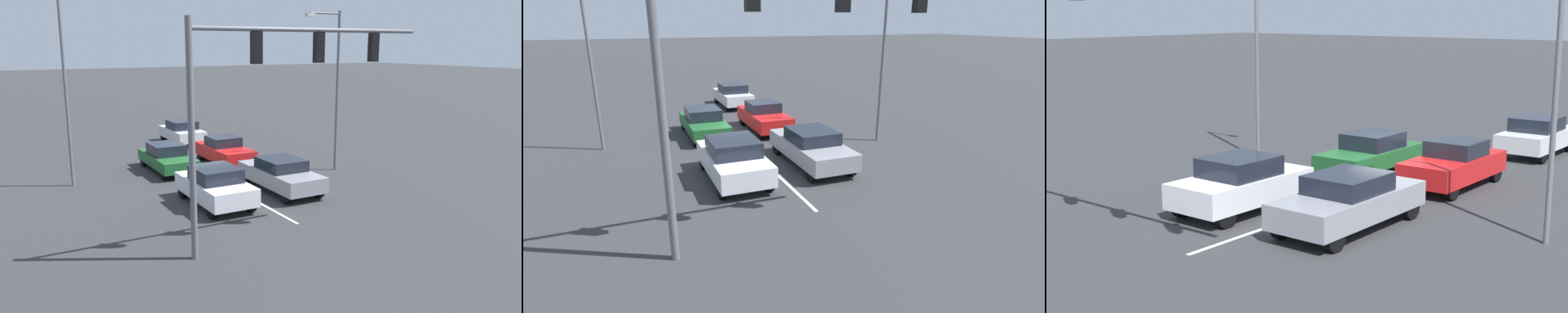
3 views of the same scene
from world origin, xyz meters
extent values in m
plane|color=#333335|center=(0.00, 0.00, 0.00)|extent=(240.00, 240.00, 0.00)
cube|color=silver|center=(0.00, 1.66, 0.01)|extent=(0.12, 15.32, 0.01)
cube|color=gray|center=(-1.72, 5.29, 0.66)|extent=(1.88, 4.65, 0.65)
cube|color=black|center=(-1.72, 5.35, 1.23)|extent=(1.65, 1.98, 0.48)
cube|color=red|center=(-2.38, 3.00, 0.82)|extent=(0.24, 0.06, 0.12)
cube|color=red|center=(-1.06, 3.00, 0.82)|extent=(0.24, 0.06, 0.12)
cylinder|color=black|center=(-2.53, 7.03, 0.33)|extent=(0.22, 0.66, 0.66)
cylinder|color=black|center=(-0.91, 7.03, 0.33)|extent=(0.22, 0.66, 0.66)
cylinder|color=black|center=(-2.53, 3.54, 0.33)|extent=(0.22, 0.66, 0.66)
cylinder|color=black|center=(-0.91, 3.54, 0.33)|extent=(0.22, 0.66, 0.66)
cube|color=silver|center=(1.64, 5.74, 0.67)|extent=(1.91, 4.16, 0.71)
cube|color=black|center=(1.64, 5.82, 1.30)|extent=(1.68, 1.90, 0.54)
cube|color=red|center=(0.97, 3.70, 0.85)|extent=(0.24, 0.06, 0.12)
cube|color=red|center=(2.31, 3.70, 0.85)|extent=(0.24, 0.06, 0.12)
cylinder|color=black|center=(0.82, 7.25, 0.32)|extent=(0.22, 0.64, 0.64)
cylinder|color=black|center=(2.46, 7.25, 0.32)|extent=(0.22, 0.64, 0.64)
cylinder|color=black|center=(0.82, 4.23, 0.32)|extent=(0.22, 0.64, 0.64)
cylinder|color=black|center=(2.46, 4.23, 0.32)|extent=(0.22, 0.64, 0.64)
cube|color=red|center=(-1.73, -0.48, 0.65)|extent=(1.77, 4.21, 0.68)
cube|color=black|center=(-1.73, -0.66, 1.25)|extent=(1.55, 1.62, 0.51)
cube|color=red|center=(-2.35, -2.55, 0.82)|extent=(0.24, 0.06, 0.12)
cube|color=red|center=(-1.11, -2.55, 0.82)|extent=(0.24, 0.06, 0.12)
cylinder|color=black|center=(-2.48, 1.06, 0.31)|extent=(0.22, 0.63, 0.63)
cylinder|color=black|center=(-0.98, 1.06, 0.31)|extent=(0.22, 0.63, 0.63)
cylinder|color=black|center=(-2.48, -2.03, 0.31)|extent=(0.22, 0.63, 0.63)
cylinder|color=black|center=(-0.98, -2.03, 0.31)|extent=(0.22, 0.63, 0.63)
cube|color=#1E5928|center=(1.46, -0.57, 0.60)|extent=(1.80, 4.41, 0.55)
cube|color=black|center=(1.46, -0.69, 1.14)|extent=(1.59, 1.89, 0.54)
cube|color=red|center=(0.83, -2.73, 0.73)|extent=(0.24, 0.06, 0.12)
cube|color=red|center=(2.09, -2.73, 0.73)|extent=(0.24, 0.06, 0.12)
cylinder|color=black|center=(0.69, 1.06, 0.32)|extent=(0.22, 0.64, 0.64)
cylinder|color=black|center=(2.23, 1.06, 0.32)|extent=(0.22, 0.64, 0.64)
cylinder|color=black|center=(0.69, -2.20, 0.32)|extent=(0.22, 0.64, 0.64)
cylinder|color=black|center=(2.23, -2.20, 0.32)|extent=(0.22, 0.64, 0.64)
cube|color=silver|center=(-1.85, -7.30, 0.66)|extent=(1.82, 4.13, 0.66)
cube|color=black|center=(-1.85, -7.22, 1.25)|extent=(1.60, 1.94, 0.53)
cube|color=red|center=(-2.49, -9.33, 0.82)|extent=(0.24, 0.06, 0.12)
cube|color=red|center=(-1.22, -9.33, 0.82)|extent=(0.24, 0.06, 0.12)
cylinder|color=black|center=(-2.63, -5.82, 0.33)|extent=(0.22, 0.66, 0.66)
cylinder|color=black|center=(-1.07, -5.82, 0.33)|extent=(0.22, 0.66, 0.66)
cylinder|color=black|center=(-2.63, -8.79, 0.33)|extent=(0.22, 0.66, 0.66)
cylinder|color=black|center=(-1.07, -8.79, 0.33)|extent=(0.22, 0.66, 0.66)
cylinder|color=slate|center=(4.38, 10.32, 3.56)|extent=(0.20, 0.20, 7.12)
cylinder|color=slate|center=(0.17, 10.32, 6.79)|extent=(8.41, 0.14, 0.14)
cube|color=black|center=(-2.30, 10.32, 6.24)|extent=(0.32, 0.22, 0.95)
sphere|color=red|center=(-2.30, 10.16, 6.53)|extent=(0.20, 0.20, 0.20)
sphere|color=#4C420C|center=(-2.30, 10.16, 6.24)|extent=(0.20, 0.20, 0.20)
sphere|color=#0A3814|center=(-2.30, 10.16, 5.96)|extent=(0.20, 0.20, 0.20)
cube|color=black|center=(-0.03, 10.32, 6.24)|extent=(0.32, 0.22, 0.95)
sphere|color=red|center=(-0.03, 10.16, 6.53)|extent=(0.20, 0.20, 0.20)
sphere|color=#4C420C|center=(-0.03, 10.16, 6.24)|extent=(0.20, 0.20, 0.20)
sphere|color=#0A3814|center=(-0.03, 10.16, 5.96)|extent=(0.20, 0.20, 0.20)
cube|color=black|center=(2.24, 10.32, 6.24)|extent=(0.32, 0.22, 0.95)
sphere|color=red|center=(2.24, 10.16, 6.53)|extent=(0.20, 0.20, 0.20)
sphere|color=#4C420C|center=(2.24, 10.16, 6.24)|extent=(0.20, 0.20, 0.20)
sphere|color=#0A3814|center=(2.24, 10.16, 5.96)|extent=(0.20, 0.20, 0.20)
cylinder|color=slate|center=(6.19, 0.00, 4.51)|extent=(0.14, 0.14, 9.03)
cylinder|color=slate|center=(-6.20, 3.38, 3.98)|extent=(0.14, 0.14, 7.96)
cylinder|color=slate|center=(-5.34, 3.38, 7.81)|extent=(1.73, 0.09, 0.09)
cube|color=beige|center=(-4.47, 3.38, 7.71)|extent=(0.44, 0.24, 0.16)
camera|label=1|loc=(9.67, 23.84, 6.34)|focal=35.00mm
camera|label=2|loc=(5.15, 19.41, 5.61)|focal=28.00mm
camera|label=3|loc=(-12.06, 20.15, 5.53)|focal=50.00mm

